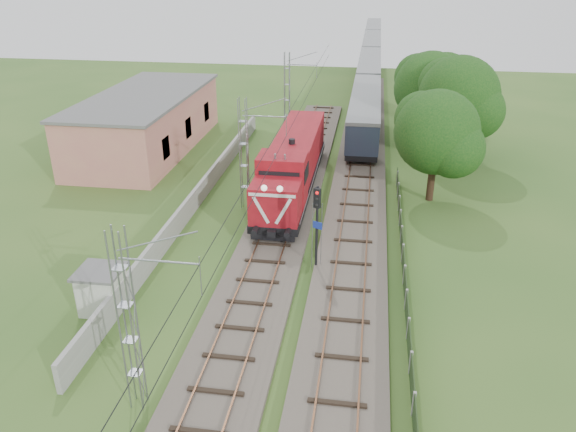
% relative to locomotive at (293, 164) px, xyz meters
% --- Properties ---
extents(ground, '(140.00, 140.00, 0.00)m').
position_rel_locomotive_xyz_m(ground, '(0.00, -15.23, -2.37)').
color(ground, '#315821').
rests_on(ground, ground).
extents(track_main, '(4.20, 70.00, 0.45)m').
position_rel_locomotive_xyz_m(track_main, '(0.00, -8.23, -2.18)').
color(track_main, '#6B6054').
rests_on(track_main, ground).
extents(track_side, '(4.20, 80.00, 0.45)m').
position_rel_locomotive_xyz_m(track_side, '(5.00, 4.77, -2.18)').
color(track_side, '#6B6054').
rests_on(track_side, ground).
extents(catenary, '(3.31, 70.00, 8.00)m').
position_rel_locomotive_xyz_m(catenary, '(-2.95, -3.23, 1.68)').
color(catenary, gray).
rests_on(catenary, ground).
extents(boundary_wall, '(0.25, 40.00, 1.50)m').
position_rel_locomotive_xyz_m(boundary_wall, '(-6.50, -3.23, -1.62)').
color(boundary_wall, '#9E9E99').
rests_on(boundary_wall, ground).
extents(station_building, '(8.40, 20.40, 5.22)m').
position_rel_locomotive_xyz_m(station_building, '(-15.00, 8.77, 0.26)').
color(station_building, '#BB6664').
rests_on(station_building, ground).
extents(fence, '(0.12, 32.00, 1.20)m').
position_rel_locomotive_xyz_m(fence, '(8.00, -12.23, -1.77)').
color(fence, black).
rests_on(fence, ground).
extents(locomotive, '(3.21, 18.33, 4.65)m').
position_rel_locomotive_xyz_m(locomotive, '(0.00, 0.00, 0.00)').
color(locomotive, black).
rests_on(locomotive, ground).
extents(coach_rake, '(2.93, 87.54, 3.39)m').
position_rel_locomotive_xyz_m(coach_rake, '(5.00, 49.88, 0.08)').
color(coach_rake, black).
rests_on(coach_rake, ground).
extents(signal_post, '(0.54, 0.45, 5.21)m').
position_rel_locomotive_xyz_m(signal_post, '(3.00, -11.46, 1.21)').
color(signal_post, black).
rests_on(signal_post, ground).
extents(relay_hut, '(2.28, 2.28, 2.32)m').
position_rel_locomotive_xyz_m(relay_hut, '(-7.40, -17.03, -1.20)').
color(relay_hut, silver).
rests_on(relay_hut, ground).
extents(tree_a, '(6.38, 6.07, 8.27)m').
position_rel_locomotive_xyz_m(tree_a, '(10.40, 0.15, 2.79)').
color(tree_a, '#3C2818').
rests_on(tree_a, ground).
extents(tree_b, '(7.15, 6.81, 9.27)m').
position_rel_locomotive_xyz_m(tree_b, '(12.94, 9.09, 3.41)').
color(tree_b, '#3C2818').
rests_on(tree_b, ground).
extents(tree_c, '(6.92, 6.59, 8.96)m').
position_rel_locomotive_xyz_m(tree_c, '(10.90, 13.08, 3.22)').
color(tree_c, '#3C2818').
rests_on(tree_c, ground).
extents(tree_d, '(5.94, 5.66, 7.70)m').
position_rel_locomotive_xyz_m(tree_d, '(13.06, 21.08, 2.44)').
color(tree_d, '#3C2818').
rests_on(tree_d, ground).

